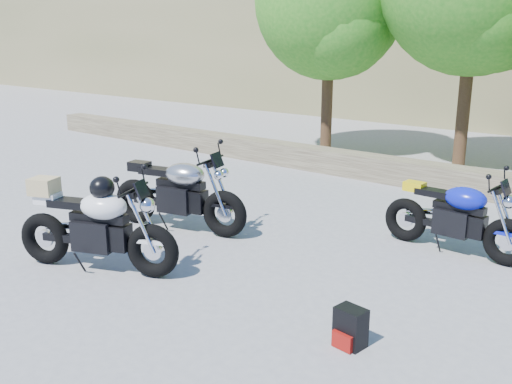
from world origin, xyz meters
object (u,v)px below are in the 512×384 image
at_px(white_bike, 95,225).
at_px(backpack, 350,328).
at_px(silver_bike, 179,194).
at_px(blue_bike, 456,217).

bearing_deg(white_bike, backpack, -15.77).
distance_m(silver_bike, white_bike, 1.80).
relative_size(silver_bike, backpack, 5.88).
relative_size(silver_bike, white_bike, 1.08).
xyz_separation_m(white_bike, blue_bike, (3.35, 3.48, -0.10)).
distance_m(white_bike, backpack, 3.52).
bearing_deg(backpack, silver_bike, 167.92).
bearing_deg(backpack, blue_bike, 100.27).
bearing_deg(silver_bike, white_bike, -93.04).
bearing_deg(blue_bike, silver_bike, -152.56).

